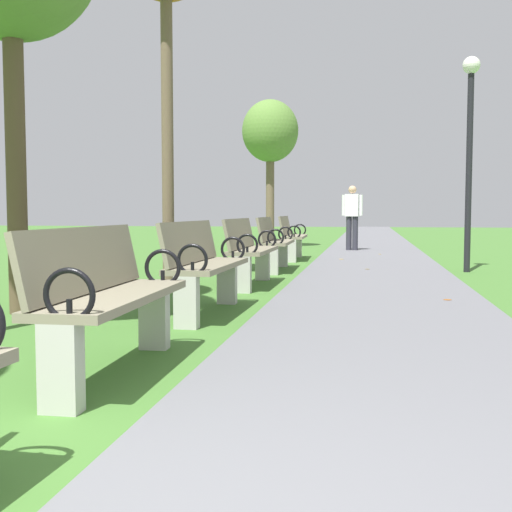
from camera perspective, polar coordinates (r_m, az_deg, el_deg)
name	(u,v)px	position (r m, az deg, el deg)	size (l,w,h in m)	color
paved_walkway	(372,244)	(19.31, 10.35, 1.02)	(2.35, 44.00, 0.02)	slate
park_bench_2	(107,296)	(3.97, -13.14, -3.46)	(0.50, 1.61, 0.90)	gray
park_bench_3	(204,264)	(6.14, -4.69, -0.76)	(0.49, 1.61, 0.90)	gray
park_bench_4	(250,250)	(8.48, -0.57, 0.57)	(0.47, 1.60, 0.90)	gray
park_bench_5	(274,242)	(10.70, 1.64, 1.28)	(0.51, 1.61, 0.90)	gray
park_bench_6	(292,236)	(13.17, 3.21, 1.79)	(0.52, 1.61, 0.90)	gray
tree_5	(270,133)	(17.79, 1.28, 10.92)	(1.54, 1.54, 4.05)	brown
pedestrian_walking	(352,214)	(16.24, 8.60, 3.73)	(0.52, 0.28, 1.62)	#2D2D38
lamp_post	(470,130)	(11.06, 18.58, 10.62)	(0.28, 0.28, 3.48)	black
scattered_leaves	(239,298)	(7.22, -1.53, -3.82)	(4.19, 15.60, 0.02)	gold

